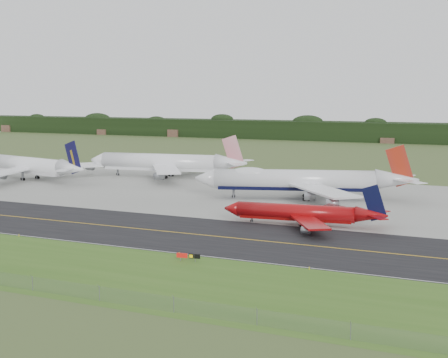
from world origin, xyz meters
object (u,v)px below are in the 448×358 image
(jet_navy_gold, at_px, (29,166))
(jet_star_tail, at_px, (167,163))
(jet_red_737, at_px, (304,213))
(jet_ba_747, at_px, (302,180))
(taxiway_sign, at_px, (188,256))

(jet_navy_gold, bearing_deg, jet_star_tail, 30.16)
(jet_red_737, relative_size, jet_star_tail, 0.63)
(jet_ba_747, bearing_deg, jet_star_tail, 155.61)
(jet_star_tail, bearing_deg, jet_red_737, -41.56)
(jet_ba_747, xyz_separation_m, jet_navy_gold, (-98.07, 1.96, -0.56))
(jet_ba_747, distance_m, jet_navy_gold, 98.10)
(jet_navy_gold, xyz_separation_m, taxiway_sign, (98.39, -73.89, -3.77))
(jet_navy_gold, relative_size, taxiway_sign, 12.94)
(jet_navy_gold, height_order, jet_star_tail, jet_star_tail)
(jet_navy_gold, height_order, taxiway_sign, jet_navy_gold)
(jet_ba_747, xyz_separation_m, jet_star_tail, (-56.98, 25.83, -0.16))
(jet_ba_747, relative_size, jet_navy_gold, 1.09)
(jet_ba_747, xyz_separation_m, taxiway_sign, (0.31, -71.94, -4.32))
(jet_red_737, relative_size, jet_navy_gold, 0.66)
(jet_red_737, xyz_separation_m, jet_star_tail, (-67.52, 59.87, 2.41))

